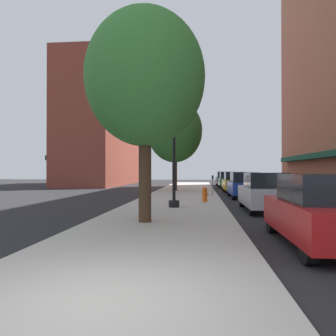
{
  "coord_description": "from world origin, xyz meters",
  "views": [
    {
      "loc": [
        1.24,
        -4.02,
        1.73
      ],
      "look_at": [
        -0.63,
        15.28,
        1.9
      ],
      "focal_mm": 35.98,
      "sensor_mm": 36.0,
      "label": 1
    }
  ],
  "objects_px": {
    "lamppost": "(174,138)",
    "tree_near": "(175,131)",
    "car_red": "(322,211)",
    "car_yellow": "(234,182)",
    "car_blue": "(244,185)",
    "fire_hydrant": "(205,194)",
    "parking_meter_near": "(213,183)",
    "tree_mid": "(145,78)",
    "car_silver": "(265,192)",
    "car_green": "(228,180)",
    "car_black": "(224,179)"
  },
  "relations": [
    {
      "from": "parking_meter_near",
      "to": "car_black",
      "type": "height_order",
      "value": "car_black"
    },
    {
      "from": "lamppost",
      "to": "parking_meter_near",
      "type": "height_order",
      "value": "lamppost"
    },
    {
      "from": "car_blue",
      "to": "car_yellow",
      "type": "distance_m",
      "value": 5.94
    },
    {
      "from": "fire_hydrant",
      "to": "parking_meter_near",
      "type": "relative_size",
      "value": 0.6
    },
    {
      "from": "lamppost",
      "to": "car_black",
      "type": "relative_size",
      "value": 1.37
    },
    {
      "from": "car_red",
      "to": "car_yellow",
      "type": "height_order",
      "value": "same"
    },
    {
      "from": "fire_hydrant",
      "to": "car_silver",
      "type": "distance_m",
      "value": 3.77
    },
    {
      "from": "fire_hydrant",
      "to": "car_black",
      "type": "distance_m",
      "value": 22.76
    },
    {
      "from": "fire_hydrant",
      "to": "tree_mid",
      "type": "relative_size",
      "value": 0.12
    },
    {
      "from": "car_red",
      "to": "car_yellow",
      "type": "relative_size",
      "value": 1.0
    },
    {
      "from": "fire_hydrant",
      "to": "parking_meter_near",
      "type": "height_order",
      "value": "parking_meter_near"
    },
    {
      "from": "tree_near",
      "to": "car_silver",
      "type": "height_order",
      "value": "tree_near"
    },
    {
      "from": "tree_near",
      "to": "car_red",
      "type": "xyz_separation_m",
      "value": [
        4.89,
        -19.64,
        -4.23
      ]
    },
    {
      "from": "parking_meter_near",
      "to": "tree_mid",
      "type": "height_order",
      "value": "tree_mid"
    },
    {
      "from": "tree_near",
      "to": "car_yellow",
      "type": "xyz_separation_m",
      "value": [
        4.89,
        0.27,
        -4.23
      ]
    },
    {
      "from": "fire_hydrant",
      "to": "car_black",
      "type": "bearing_deg",
      "value": 83.58
    },
    {
      "from": "car_red",
      "to": "car_yellow",
      "type": "xyz_separation_m",
      "value": [
        0.0,
        19.91,
        0.0
      ]
    },
    {
      "from": "tree_near",
      "to": "tree_mid",
      "type": "distance_m",
      "value": 17.11
    },
    {
      "from": "car_blue",
      "to": "car_red",
      "type": "bearing_deg",
      "value": -91.53
    },
    {
      "from": "tree_mid",
      "to": "car_blue",
      "type": "bearing_deg",
      "value": 68.45
    },
    {
      "from": "car_blue",
      "to": "car_black",
      "type": "bearing_deg",
      "value": 88.47
    },
    {
      "from": "tree_mid",
      "to": "car_blue",
      "type": "height_order",
      "value": "tree_mid"
    },
    {
      "from": "parking_meter_near",
      "to": "car_green",
      "type": "xyz_separation_m",
      "value": [
        1.95,
        11.72,
        -0.14
      ]
    },
    {
      "from": "fire_hydrant",
      "to": "car_red",
      "type": "distance_m",
      "value": 9.96
    },
    {
      "from": "car_yellow",
      "to": "car_red",
      "type": "bearing_deg",
      "value": -90.05
    },
    {
      "from": "fire_hydrant",
      "to": "car_blue",
      "type": "height_order",
      "value": "car_blue"
    },
    {
      "from": "car_red",
      "to": "lamppost",
      "type": "bearing_deg",
      "value": 118.1
    },
    {
      "from": "car_yellow",
      "to": "car_blue",
      "type": "bearing_deg",
      "value": -90.05
    },
    {
      "from": "car_red",
      "to": "parking_meter_near",
      "type": "bearing_deg",
      "value": 96.01
    },
    {
      "from": "car_blue",
      "to": "car_green",
      "type": "distance_m",
      "value": 12.6
    },
    {
      "from": "lamppost",
      "to": "parking_meter_near",
      "type": "distance_m",
      "value": 8.46
    },
    {
      "from": "lamppost",
      "to": "car_black",
      "type": "xyz_separation_m",
      "value": [
        3.94,
        25.3,
        -2.39
      ]
    },
    {
      "from": "car_black",
      "to": "fire_hydrant",
      "type": "bearing_deg",
      "value": -94.38
    },
    {
      "from": "lamppost",
      "to": "tree_mid",
      "type": "distance_m",
      "value": 4.68
    },
    {
      "from": "parking_meter_near",
      "to": "car_black",
      "type": "distance_m",
      "value": 17.5
    },
    {
      "from": "car_blue",
      "to": "car_yellow",
      "type": "height_order",
      "value": "same"
    },
    {
      "from": "car_green",
      "to": "car_silver",
      "type": "bearing_deg",
      "value": -91.66
    },
    {
      "from": "car_blue",
      "to": "tree_mid",
      "type": "bearing_deg",
      "value": -113.09
    },
    {
      "from": "tree_mid",
      "to": "car_black",
      "type": "xyz_separation_m",
      "value": [
        4.51,
        29.7,
        -3.87
      ]
    },
    {
      "from": "tree_mid",
      "to": "tree_near",
      "type": "bearing_deg",
      "value": 91.25
    },
    {
      "from": "lamppost",
      "to": "tree_near",
      "type": "relative_size",
      "value": 0.78
    },
    {
      "from": "parking_meter_near",
      "to": "tree_near",
      "type": "bearing_deg",
      "value": 121.5
    },
    {
      "from": "fire_hydrant",
      "to": "car_green",
      "type": "relative_size",
      "value": 0.18
    },
    {
      "from": "car_blue",
      "to": "car_green",
      "type": "bearing_deg",
      "value": 88.47
    },
    {
      "from": "fire_hydrant",
      "to": "tree_mid",
      "type": "height_order",
      "value": "tree_mid"
    },
    {
      "from": "car_red",
      "to": "car_black",
      "type": "relative_size",
      "value": 1.0
    },
    {
      "from": "parking_meter_near",
      "to": "fire_hydrant",
      "type": "bearing_deg",
      "value": -96.49
    },
    {
      "from": "car_green",
      "to": "tree_near",
      "type": "bearing_deg",
      "value": -126.86
    },
    {
      "from": "tree_near",
      "to": "car_silver",
      "type": "bearing_deg",
      "value": -69.09
    },
    {
      "from": "parking_meter_near",
      "to": "car_red",
      "type": "bearing_deg",
      "value": -82.52
    }
  ]
}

